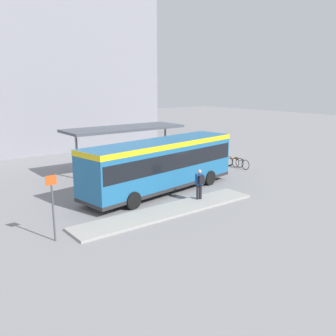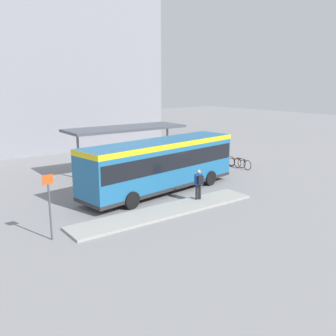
% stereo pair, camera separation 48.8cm
% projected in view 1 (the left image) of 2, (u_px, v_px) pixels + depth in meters
% --- Properties ---
extents(ground_plane, '(120.00, 120.00, 0.00)m').
position_uv_depth(ground_plane, '(161.00, 192.00, 22.50)').
color(ground_plane, gray).
extents(curb_island, '(10.40, 1.80, 0.12)m').
position_uv_depth(curb_island, '(168.00, 211.00, 18.98)').
color(curb_island, '#9E9E99').
rests_on(curb_island, ground_plane).
extents(city_bus, '(10.73, 3.96, 3.09)m').
position_uv_depth(city_bus, '(161.00, 162.00, 22.10)').
color(city_bus, '#1E6093').
rests_on(city_bus, ground_plane).
extents(pedestrian_waiting, '(0.45, 0.49, 1.67)m').
position_uv_depth(pedestrian_waiting, '(200.00, 183.00, 20.43)').
color(pedestrian_waiting, '#232328').
rests_on(pedestrian_waiting, curb_island).
extents(bicycle_black, '(0.48, 1.81, 0.78)m').
position_uv_depth(bicycle_black, '(240.00, 163.00, 28.51)').
color(bicycle_black, black).
rests_on(bicycle_black, ground_plane).
extents(bicycle_orange, '(0.48, 1.76, 0.76)m').
position_uv_depth(bicycle_orange, '(234.00, 162.00, 29.19)').
color(bicycle_orange, black).
rests_on(bicycle_orange, ground_plane).
extents(bicycle_white, '(0.48, 1.60, 0.69)m').
position_uv_depth(bicycle_white, '(225.00, 161.00, 29.60)').
color(bicycle_white, black).
rests_on(bicycle_white, ground_plane).
extents(station_shelter, '(8.80, 3.06, 3.27)m').
position_uv_depth(station_shelter, '(124.00, 129.00, 27.01)').
color(station_shelter, '#4C515B').
rests_on(station_shelter, ground_plane).
extents(potted_planter_near_shelter, '(0.99, 0.99, 1.45)m').
position_uv_depth(potted_planter_near_shelter, '(114.00, 171.00, 24.52)').
color(potted_planter_near_shelter, slate).
rests_on(potted_planter_near_shelter, ground_plane).
extents(platform_sign, '(0.44, 0.08, 2.80)m').
position_uv_depth(platform_sign, '(53.00, 205.00, 15.18)').
color(platform_sign, '#4C4C51').
rests_on(platform_sign, ground_plane).
extents(station_building, '(22.91, 12.21, 16.00)m').
position_uv_depth(station_building, '(28.00, 66.00, 37.21)').
color(station_building, gray).
rests_on(station_building, ground_plane).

